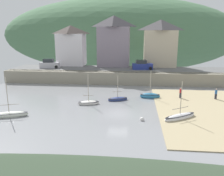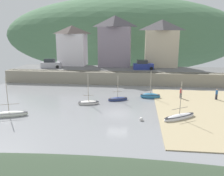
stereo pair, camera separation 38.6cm
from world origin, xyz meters
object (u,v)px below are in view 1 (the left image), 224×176
object	(u,v)px
sailboat_far_left	(150,96)
person_on_slipway	(216,93)
fishing_boat_green	(89,103)
waterfront_building_left	(71,45)
person_near_water	(181,92)
parked_car_by_wall	(142,65)
mooring_buoy	(142,119)
waterfront_building_centre	(114,41)
sailboat_tall_mast	(118,99)
sailboat_nearest_shore	(180,117)
waterfront_building_right	(160,43)
dinghy_open_wooden	(9,115)
parked_car_near_slipway	(50,64)

from	to	relation	value
sailboat_far_left	person_on_slipway	xyz separation A→B (m)	(9.82, -0.04, 0.67)
fishing_boat_green	waterfront_building_left	bearing A→B (deg)	96.59
person_near_water	parked_car_by_wall	bearing A→B (deg)	113.39
sailboat_far_left	mooring_buoy	size ratio (longest dim) A/B	8.90
waterfront_building_centre	sailboat_tall_mast	size ratio (longest dim) A/B	2.81
waterfront_building_centre	person_on_slipway	bearing A→B (deg)	-45.74
sailboat_tall_mast	sailboat_nearest_shore	world-z (taller)	sailboat_nearest_shore
waterfront_building_right	dinghy_open_wooden	bearing A→B (deg)	-126.19
parked_car_by_wall	person_near_water	xyz separation A→B (m)	(5.63, -13.01, -2.22)
person_near_water	fishing_boat_green	bearing A→B (deg)	-162.52
sailboat_nearest_shore	parked_car_near_slipway	world-z (taller)	sailboat_nearest_shore
mooring_buoy	waterfront_building_right	bearing A→B (deg)	81.01
waterfront_building_right	sailboat_nearest_shore	xyz separation A→B (m)	(0.13, -26.40, -7.28)
waterfront_building_centre	mooring_buoy	bearing A→B (deg)	-77.90
sailboat_far_left	person_near_water	xyz separation A→B (m)	(4.60, 0.01, 0.67)
fishing_boat_green	parked_car_by_wall	xyz separation A→B (m)	(7.83, 17.25, 2.97)
sailboat_tall_mast	parked_car_by_wall	size ratio (longest dim) A/B	0.92
dinghy_open_wooden	sailboat_far_left	size ratio (longest dim) A/B	1.14
waterfront_building_right	person_on_slipway	xyz separation A→B (m)	(6.94, -17.56, -6.57)
sailboat_far_left	waterfront_building_right	bearing A→B (deg)	80.48
waterfront_building_left	waterfront_building_centre	world-z (taller)	waterfront_building_centre
dinghy_open_wooden	sailboat_far_left	world-z (taller)	dinghy_open_wooden
person_near_water	dinghy_open_wooden	bearing A→B (deg)	-155.12
parked_car_near_slipway	mooring_buoy	bearing A→B (deg)	-55.61
mooring_buoy	fishing_boat_green	bearing A→B (deg)	143.18
sailboat_tall_mast	fishing_boat_green	bearing A→B (deg)	-171.17
person_near_water	mooring_buoy	world-z (taller)	person_near_water
sailboat_nearest_shore	dinghy_open_wooden	world-z (taller)	dinghy_open_wooden
dinghy_open_wooden	fishing_boat_green	bearing A→B (deg)	15.42
person_near_water	mooring_buoy	xyz separation A→B (m)	(-6.04, -9.79, -0.83)
fishing_boat_green	mooring_buoy	bearing A→B (deg)	-50.87
waterfront_building_right	mooring_buoy	bearing A→B (deg)	-98.99
waterfront_building_right	person_on_slipway	size ratio (longest dim) A/B	6.25
waterfront_building_centre	mooring_buoy	world-z (taller)	waterfront_building_centre
dinghy_open_wooden	person_near_water	size ratio (longest dim) A/B	3.13
sailboat_nearest_shore	dinghy_open_wooden	distance (m)	20.45
waterfront_building_right	person_near_water	distance (m)	18.78
person_on_slipway	mooring_buoy	xyz separation A→B (m)	(-11.26, -9.75, -0.83)
waterfront_building_right	person_near_water	xyz separation A→B (m)	(1.73, -17.51, -6.57)
waterfront_building_left	person_near_water	distance (m)	28.48
waterfront_building_centre	sailboat_far_left	distance (m)	20.47
waterfront_building_centre	parked_car_near_slipway	world-z (taller)	waterfront_building_centre
sailboat_tall_mast	mooring_buoy	world-z (taller)	sailboat_tall_mast
sailboat_tall_mast	sailboat_far_left	xyz separation A→B (m)	(4.89, 1.89, 0.09)
sailboat_nearest_shore	person_near_water	size ratio (longest dim) A/B	2.92
waterfront_building_left	waterfront_building_centre	bearing A→B (deg)	0.00
mooring_buoy	sailboat_nearest_shore	bearing A→B (deg)	11.51
parked_car_by_wall	waterfront_building_right	bearing A→B (deg)	42.32
waterfront_building_centre	person_near_water	xyz separation A→B (m)	(11.90, -17.51, -7.02)
sailboat_nearest_shore	person_on_slipway	xyz separation A→B (m)	(6.81, 8.84, 0.70)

